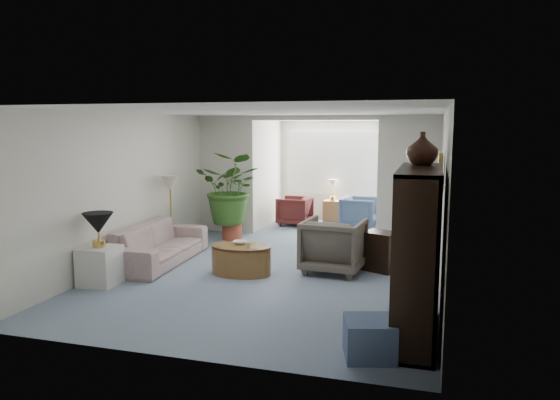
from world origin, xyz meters
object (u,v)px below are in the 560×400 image
(entertainment_cabinet, at_px, (417,254))
(coffee_table, at_px, (241,260))
(sofa, at_px, (159,244))
(cabinet_urn, at_px, (422,148))
(coffee_cup, at_px, (248,245))
(ottoman, at_px, (369,338))
(coffee_bowl, at_px, (240,242))
(floor_lamp, at_px, (170,183))
(wingback_chair, at_px, (334,245))
(sunroom_chair_maroon, at_px, (295,211))
(table_lamp, at_px, (98,223))
(sunroom_table, at_px, (332,211))
(sunroom_chair_blue, at_px, (359,213))
(plant_pot, at_px, (232,231))
(side_table_dark, at_px, (381,251))
(end_table, at_px, (100,266))
(framed_picture, at_px, (441,170))

(entertainment_cabinet, bearing_deg, coffee_table, 146.83)
(sofa, xyz_separation_m, cabinet_urn, (4.25, -1.50, 1.71))
(coffee_cup, relative_size, ottoman, 0.20)
(coffee_bowl, xyz_separation_m, entertainment_cabinet, (2.74, -1.86, 0.45))
(floor_lamp, bearing_deg, coffee_cup, -32.52)
(wingback_chair, distance_m, sunroom_chair_maroon, 3.99)
(table_lamp, relative_size, sunroom_table, 0.88)
(sofa, relative_size, sunroom_table, 4.47)
(coffee_cup, xyz_separation_m, ottoman, (2.12, -2.35, -0.30))
(sofa, distance_m, coffee_cup, 1.75)
(table_lamp, xyz_separation_m, wingback_chair, (3.12, 1.63, -0.48))
(floor_lamp, height_order, sunroom_chair_blue, floor_lamp)
(table_lamp, relative_size, plant_pot, 1.10)
(floor_lamp, distance_m, plant_pot, 1.78)
(side_table_dark, height_order, sunroom_chair_blue, sunroom_chair_blue)
(coffee_bowl, distance_m, plant_pot, 2.50)
(end_table, height_order, side_table_dark, side_table_dark)
(coffee_cup, relative_size, plant_pot, 0.24)
(framed_picture, relative_size, coffee_table, 0.53)
(plant_pot, distance_m, sunroom_table, 3.03)
(wingback_chair, height_order, plant_pot, wingback_chair)
(sunroom_chair_maroon, height_order, sunroom_table, sunroom_chair_maroon)
(wingback_chair, bearing_deg, sunroom_chair_maroon, -61.46)
(cabinet_urn, relative_size, sunroom_table, 0.75)
(cabinet_urn, bearing_deg, coffee_cup, 155.50)
(side_table_dark, height_order, plant_pot, side_table_dark)
(end_table, xyz_separation_m, ottoman, (4.03, -1.34, -0.09))
(sofa, distance_m, cabinet_urn, 4.82)
(wingback_chair, distance_m, cabinet_urn, 2.74)
(plant_pot, bearing_deg, cabinet_urn, -43.82)
(side_table_dark, relative_size, plant_pot, 1.56)
(coffee_bowl, bearing_deg, plant_pot, 114.45)
(coffee_bowl, height_order, sunroom_chair_blue, sunroom_chair_blue)
(sofa, xyz_separation_m, end_table, (-0.20, -1.35, -0.05))
(framed_picture, distance_m, plant_pot, 4.93)
(cabinet_urn, xyz_separation_m, sunroom_table, (-2.17, 6.19, -1.79))
(cabinet_urn, distance_m, plant_pot, 5.54)
(floor_lamp, bearing_deg, end_table, -89.07)
(side_table_dark, bearing_deg, wingback_chair, -156.80)
(entertainment_cabinet, relative_size, sunroom_chair_blue, 2.36)
(cabinet_urn, height_order, plant_pot, cabinet_urn)
(sofa, bearing_deg, cabinet_urn, -112.18)
(entertainment_cabinet, xyz_separation_m, cabinet_urn, (0.00, 0.50, 1.11))
(cabinet_urn, xyz_separation_m, sunroom_chair_maroon, (-2.92, 5.44, -1.70))
(side_table_dark, distance_m, entertainment_cabinet, 2.73)
(end_table, height_order, floor_lamp, floor_lamp)
(ottoman, xyz_separation_m, sunroom_chair_maroon, (-2.51, 6.63, 0.14))
(sofa, xyz_separation_m, sunroom_chair_blue, (2.82, 3.94, 0.03))
(plant_pot, height_order, sunroom_chair_maroon, sunroom_chair_maroon)
(sunroom_table, bearing_deg, ottoman, -76.59)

